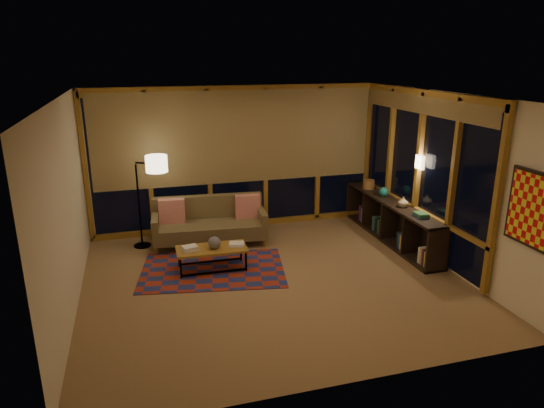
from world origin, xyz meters
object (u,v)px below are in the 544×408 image
object	(u,v)px
sofa	(210,222)
coffee_table	(212,259)
floor_lamp	(139,201)
bookshelf	(391,221)

from	to	relation	value
sofa	coffee_table	bearing A→B (deg)	-92.56
floor_lamp	bookshelf	distance (m)	4.46
sofa	bookshelf	distance (m)	3.25
sofa	coffee_table	distance (m)	1.11
sofa	bookshelf	size ratio (longest dim) A/B	0.66
sofa	coffee_table	size ratio (longest dim) A/B	1.80
floor_lamp	bookshelf	bearing A→B (deg)	16.52
sofa	bookshelf	world-z (taller)	sofa
sofa	bookshelf	bearing A→B (deg)	-7.77
bookshelf	floor_lamp	bearing A→B (deg)	168.01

